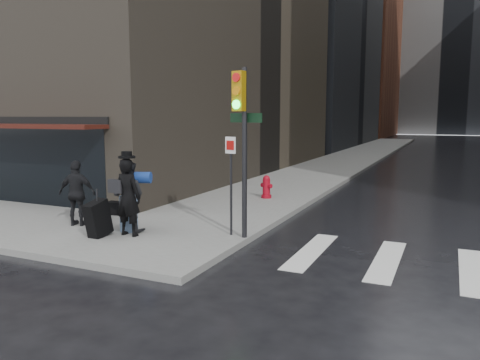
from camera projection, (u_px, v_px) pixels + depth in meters
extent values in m
plane|color=black|center=(152.00, 245.00, 10.81)|extent=(140.00, 140.00, 0.00)
cube|color=slate|center=(361.00, 154.00, 35.17)|extent=(4.00, 50.00, 0.15)
cube|color=silver|center=(311.00, 251.00, 10.29)|extent=(0.50, 3.00, 0.01)
cube|color=silver|center=(387.00, 260.00, 9.63)|extent=(0.50, 3.00, 0.01)
cube|color=silver|center=(473.00, 271.00, 8.98)|extent=(0.50, 3.00, 0.01)
cube|color=brown|center=(318.00, 49.00, 70.32)|extent=(22.00, 20.00, 26.00)
cube|color=slate|center=(457.00, 36.00, 76.59)|extent=(40.00, 12.00, 32.00)
cube|color=black|center=(10.00, 164.00, 15.33)|extent=(8.00, 0.12, 2.60)
cube|color=black|center=(5.00, 120.00, 15.07)|extent=(8.40, 0.08, 0.22)
imported|color=black|center=(128.00, 197.00, 10.93)|extent=(0.69, 0.47, 1.84)
cylinder|color=black|center=(127.00, 157.00, 10.80)|extent=(0.39, 0.39, 0.05)
cylinder|color=black|center=(127.00, 155.00, 10.80)|extent=(0.25, 0.25, 0.15)
cube|color=black|center=(116.00, 186.00, 10.98)|extent=(0.40, 0.14, 0.32)
cube|color=black|center=(98.00, 219.00, 10.86)|extent=(0.33, 0.72, 0.93)
cylinder|color=black|center=(97.00, 198.00, 10.80)|extent=(0.04, 0.04, 0.43)
imported|color=black|center=(128.00, 196.00, 11.35)|extent=(0.93, 0.77, 1.73)
cube|color=black|center=(118.00, 208.00, 11.67)|extent=(0.55, 0.35, 0.32)
cylinder|color=navy|center=(140.00, 177.00, 11.32)|extent=(0.58, 0.43, 0.28)
imported|color=black|center=(77.00, 193.00, 11.95)|extent=(1.06, 0.66, 1.68)
cylinder|color=black|center=(245.00, 154.00, 10.63)|extent=(0.12, 0.12, 3.87)
cube|color=#A87C0B|center=(239.00, 91.00, 10.27)|extent=(0.30, 0.23, 0.87)
cylinder|color=red|center=(236.00, 77.00, 10.15)|extent=(0.20, 0.09, 0.19)
cylinder|color=orange|center=(236.00, 91.00, 10.19)|extent=(0.20, 0.09, 0.19)
cylinder|color=#19E533|center=(236.00, 104.00, 10.23)|extent=(0.20, 0.09, 0.19)
cylinder|color=black|center=(231.00, 186.00, 10.96)|extent=(0.06, 0.06, 2.32)
cube|color=white|center=(230.00, 145.00, 10.80)|extent=(0.29, 0.08, 0.39)
cube|color=black|center=(246.00, 118.00, 10.59)|extent=(0.86, 0.21, 0.21)
cylinder|color=#9D0919|center=(266.00, 196.00, 16.11)|extent=(0.34, 0.34, 0.11)
cylinder|color=#9D0919|center=(266.00, 189.00, 16.08)|extent=(0.26, 0.26, 0.65)
sphere|color=#9D0919|center=(266.00, 179.00, 16.03)|extent=(0.24, 0.24, 0.24)
cylinder|color=#9D0919|center=(266.00, 186.00, 16.06)|extent=(0.46, 0.30, 0.15)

